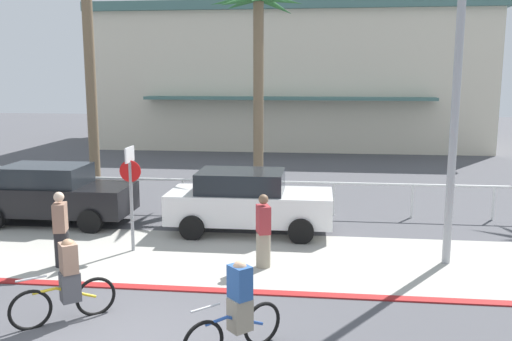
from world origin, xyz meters
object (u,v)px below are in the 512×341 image
at_px(pedestrian_1, 61,233).
at_px(car_white_2, 248,201).
at_px(pedestrian_0, 263,234).
at_px(palm_tree_2, 257,40).
at_px(cyclist_yellow_0, 67,282).
at_px(car_black_1, 53,193).
at_px(streetlight_curb, 460,73).
at_px(palm_tree_1, 85,3).
at_px(cyclist_blue_1, 237,310).
at_px(stop_sign_bike_lane, 131,184).

bearing_deg(pedestrian_1, car_white_2, 40.59).
relative_size(car_white_2, pedestrian_0, 2.63).
distance_m(palm_tree_2, cyclist_yellow_0, 11.80).
bearing_deg(car_black_1, car_white_2, -2.97).
relative_size(streetlight_curb, palm_tree_2, 1.07).
distance_m(cyclist_yellow_0, pedestrian_0, 4.35).
xyz_separation_m(streetlight_curb, palm_tree_2, (-5.09, 7.06, 1.12)).
bearing_deg(pedestrian_1, car_black_1, 118.83).
xyz_separation_m(palm_tree_1, car_white_2, (6.00, -3.91, -5.73)).
distance_m(cyclist_yellow_0, cyclist_blue_1, 3.19).
xyz_separation_m(pedestrian_0, pedestrian_1, (-4.46, -0.47, 0.02)).
height_order(cyclist_yellow_0, cyclist_blue_1, same).
relative_size(cyclist_blue_1, pedestrian_0, 0.90).
xyz_separation_m(cyclist_yellow_0, cyclist_blue_1, (3.10, -0.77, 0.00)).
relative_size(car_black_1, pedestrian_1, 2.57).
bearing_deg(pedestrian_1, palm_tree_1, 107.43).
xyz_separation_m(car_black_1, pedestrian_1, (1.94, -3.52, -0.08)).
relative_size(streetlight_curb, pedestrian_1, 4.37).
bearing_deg(palm_tree_1, pedestrian_0, -44.86).
xyz_separation_m(stop_sign_bike_lane, car_white_2, (2.57, 1.96, -0.81)).
height_order(stop_sign_bike_lane, pedestrian_0, stop_sign_bike_lane).
xyz_separation_m(streetlight_curb, pedestrian_0, (-4.10, -0.51, -3.51)).
bearing_deg(car_black_1, cyclist_yellow_0, -61.63).
xyz_separation_m(streetlight_curb, cyclist_yellow_0, (-7.21, -3.55, -3.58)).
distance_m(stop_sign_bike_lane, cyclist_yellow_0, 3.96).
xyz_separation_m(car_white_2, pedestrian_1, (-3.76, -3.22, -0.08)).
height_order(palm_tree_1, car_black_1, palm_tree_1).
relative_size(palm_tree_2, car_black_1, 1.60).
distance_m(palm_tree_2, car_white_2, 6.62).
distance_m(palm_tree_2, pedestrian_0, 8.93).
distance_m(stop_sign_bike_lane, car_white_2, 3.33).
bearing_deg(palm_tree_2, streetlight_curb, -54.19).
height_order(palm_tree_1, cyclist_yellow_0, palm_tree_1).
xyz_separation_m(streetlight_curb, cyclist_blue_1, (-4.11, -4.32, -3.58)).
distance_m(streetlight_curb, palm_tree_1, 12.64).
height_order(car_white_2, pedestrian_1, pedestrian_1).
bearing_deg(stop_sign_bike_lane, palm_tree_2, 71.41).
bearing_deg(cyclist_yellow_0, stop_sign_bike_lane, 92.40).
bearing_deg(palm_tree_1, streetlight_curb, -29.66).
bearing_deg(palm_tree_1, car_black_1, -85.21).
relative_size(palm_tree_1, palm_tree_2, 1.24).
xyz_separation_m(cyclist_yellow_0, pedestrian_1, (-1.35, 2.57, 0.10)).
bearing_deg(palm_tree_1, cyclist_blue_1, -57.43).
relative_size(car_black_1, car_white_2, 1.00).
distance_m(stop_sign_bike_lane, streetlight_curb, 7.82).
bearing_deg(stop_sign_bike_lane, cyclist_blue_1, -54.70).
relative_size(palm_tree_2, cyclist_yellow_0, 4.68).
bearing_deg(stop_sign_bike_lane, cyclist_yellow_0, -87.60).
height_order(palm_tree_1, palm_tree_2, palm_tree_1).
bearing_deg(palm_tree_2, stop_sign_bike_lane, -108.59).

